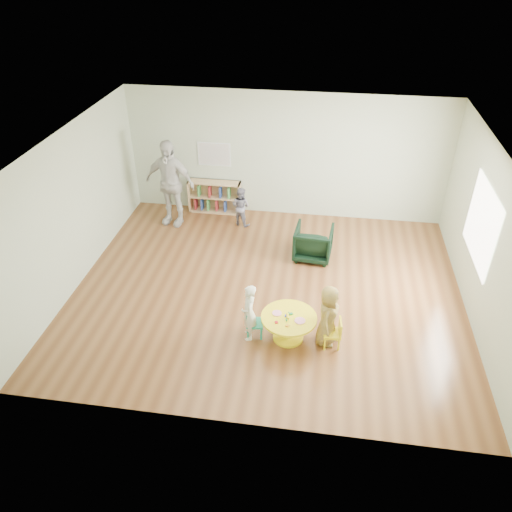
{
  "coord_description": "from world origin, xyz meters",
  "views": [
    {
      "loc": [
        0.87,
        -7.27,
        5.57
      ],
      "look_at": [
        -0.17,
        -0.3,
        0.91
      ],
      "focal_mm": 35.0,
      "sensor_mm": 36.0,
      "label": 1
    }
  ],
  "objects_px": {
    "kid_chair_right": "(334,332)",
    "child_left": "(249,313)",
    "kid_chair_left": "(253,322)",
    "armchair": "(313,243)",
    "activity_table": "(289,323)",
    "bookshelf": "(214,196)",
    "adult_caretaker": "(170,183)",
    "child_right": "(328,316)",
    "toddler": "(241,206)"
  },
  "relations": [
    {
      "from": "kid_chair_right",
      "to": "child_left",
      "type": "height_order",
      "value": "child_left"
    },
    {
      "from": "kid_chair_left",
      "to": "kid_chair_right",
      "type": "distance_m",
      "value": 1.31
    },
    {
      "from": "armchair",
      "to": "kid_chair_left",
      "type": "bearing_deg",
      "value": 76.0
    },
    {
      "from": "armchair",
      "to": "activity_table",
      "type": "bearing_deg",
      "value": 88.85
    },
    {
      "from": "bookshelf",
      "to": "adult_caretaker",
      "type": "xyz_separation_m",
      "value": [
        -0.81,
        -0.67,
        0.6
      ]
    },
    {
      "from": "adult_caretaker",
      "to": "child_right",
      "type": "bearing_deg",
      "value": -33.67
    },
    {
      "from": "kid_chair_right",
      "to": "armchair",
      "type": "bearing_deg",
      "value": 4.91
    },
    {
      "from": "activity_table",
      "to": "child_left",
      "type": "relative_size",
      "value": 0.89
    },
    {
      "from": "bookshelf",
      "to": "child_right",
      "type": "xyz_separation_m",
      "value": [
        2.72,
        -4.09,
        0.17
      ]
    },
    {
      "from": "kid_chair_right",
      "to": "bookshelf",
      "type": "xyz_separation_m",
      "value": [
        -2.84,
        4.16,
        0.09
      ]
    },
    {
      "from": "activity_table",
      "to": "armchair",
      "type": "distance_m",
      "value": 2.46
    },
    {
      "from": "child_left",
      "to": "adult_caretaker",
      "type": "distance_m",
      "value": 4.19
    },
    {
      "from": "activity_table",
      "to": "kid_chair_right",
      "type": "xyz_separation_m",
      "value": [
        0.73,
        -0.07,
        -0.03
      ]
    },
    {
      "from": "child_right",
      "to": "toddler",
      "type": "distance_m",
      "value": 4.07
    },
    {
      "from": "kid_chair_left",
      "to": "kid_chair_right",
      "type": "bearing_deg",
      "value": 81.66
    },
    {
      "from": "child_right",
      "to": "activity_table",
      "type": "bearing_deg",
      "value": 101.52
    },
    {
      "from": "activity_table",
      "to": "bookshelf",
      "type": "relative_size",
      "value": 0.74
    },
    {
      "from": "activity_table",
      "to": "kid_chair_left",
      "type": "distance_m",
      "value": 0.58
    },
    {
      "from": "child_left",
      "to": "child_right",
      "type": "xyz_separation_m",
      "value": [
        1.23,
        0.07,
        0.03
      ]
    },
    {
      "from": "bookshelf",
      "to": "armchair",
      "type": "distance_m",
      "value": 2.89
    },
    {
      "from": "kid_chair_left",
      "to": "bookshelf",
      "type": "bearing_deg",
      "value": -165.34
    },
    {
      "from": "child_left",
      "to": "bookshelf",
      "type": "bearing_deg",
      "value": -171.3
    },
    {
      "from": "kid_chair_right",
      "to": "toddler",
      "type": "relative_size",
      "value": 0.57
    },
    {
      "from": "kid_chair_left",
      "to": "adult_caretaker",
      "type": "relative_size",
      "value": 0.26
    },
    {
      "from": "kid_chair_right",
      "to": "toddler",
      "type": "distance_m",
      "value": 4.2
    },
    {
      "from": "bookshelf",
      "to": "child_left",
      "type": "distance_m",
      "value": 4.41
    },
    {
      "from": "bookshelf",
      "to": "kid_chair_left",
      "type": "bearing_deg",
      "value": -69.55
    },
    {
      "from": "kid_chair_right",
      "to": "child_left",
      "type": "distance_m",
      "value": 1.37
    },
    {
      "from": "toddler",
      "to": "adult_caretaker",
      "type": "relative_size",
      "value": 0.46
    },
    {
      "from": "kid_chair_right",
      "to": "child_right",
      "type": "height_order",
      "value": "child_right"
    },
    {
      "from": "child_left",
      "to": "toddler",
      "type": "relative_size",
      "value": 1.12
    },
    {
      "from": "activity_table",
      "to": "kid_chair_left",
      "type": "height_order",
      "value": "kid_chair_left"
    },
    {
      "from": "kid_chair_right",
      "to": "child_right",
      "type": "distance_m",
      "value": 0.3
    },
    {
      "from": "child_left",
      "to": "child_right",
      "type": "distance_m",
      "value": 1.23
    },
    {
      "from": "bookshelf",
      "to": "toddler",
      "type": "distance_m",
      "value": 0.9
    },
    {
      "from": "child_right",
      "to": "toddler",
      "type": "relative_size",
      "value": 1.19
    },
    {
      "from": "kid_chair_left",
      "to": "kid_chair_right",
      "type": "relative_size",
      "value": 0.98
    },
    {
      "from": "bookshelf",
      "to": "child_left",
      "type": "bearing_deg",
      "value": -70.35
    },
    {
      "from": "adult_caretaker",
      "to": "armchair",
      "type": "bearing_deg",
      "value": -6.62
    },
    {
      "from": "activity_table",
      "to": "adult_caretaker",
      "type": "distance_m",
      "value": 4.55
    },
    {
      "from": "kid_chair_left",
      "to": "adult_caretaker",
      "type": "xyz_separation_m",
      "value": [
        -2.34,
        3.43,
        0.7
      ]
    },
    {
      "from": "adult_caretaker",
      "to": "activity_table",
      "type": "bearing_deg",
      "value": -39.12
    },
    {
      "from": "toddler",
      "to": "armchair",
      "type": "bearing_deg",
      "value": 167.63
    },
    {
      "from": "armchair",
      "to": "child_right",
      "type": "relative_size",
      "value": 0.7
    },
    {
      "from": "child_right",
      "to": "adult_caretaker",
      "type": "relative_size",
      "value": 0.55
    },
    {
      "from": "activity_table",
      "to": "toddler",
      "type": "bearing_deg",
      "value": 111.44
    },
    {
      "from": "kid_chair_left",
      "to": "armchair",
      "type": "relative_size",
      "value": 0.67
    },
    {
      "from": "kid_chair_right",
      "to": "armchair",
      "type": "relative_size",
      "value": 0.68
    },
    {
      "from": "armchair",
      "to": "toddler",
      "type": "height_order",
      "value": "toddler"
    },
    {
      "from": "kid_chair_right",
      "to": "bookshelf",
      "type": "distance_m",
      "value": 5.04
    }
  ]
}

